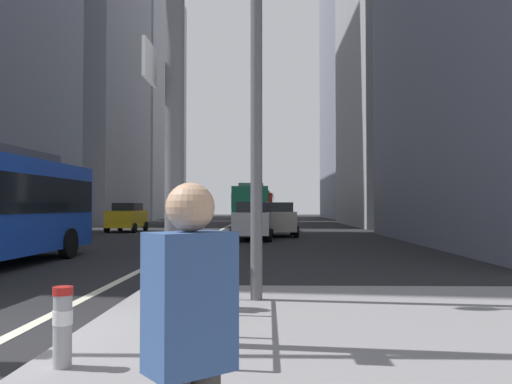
{
  "coord_description": "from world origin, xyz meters",
  "views": [
    {
      "loc": [
        3.43,
        -6.29,
        1.73
      ],
      "look_at": [
        2.79,
        20.96,
        2.48
      ],
      "focal_mm": 36.19,
      "sensor_mm": 36.0,
      "label": 1
    }
  ],
  "objects_px": {
    "city_bus_red_receding": "(252,205)",
    "car_receding_far": "(253,220)",
    "car_oncoming_mid": "(180,214)",
    "pedestrian_walking": "(190,347)",
    "car_receding_near": "(279,219)",
    "city_bus_red_distant": "(262,205)",
    "pedestrian_waiting": "(184,246)",
    "car_oncoming_far": "(127,217)",
    "traffic_signal_gantry": "(18,6)",
    "bollard_right": "(63,322)"
  },
  "relations": [
    {
      "from": "car_oncoming_far",
      "to": "car_receding_far",
      "type": "bearing_deg",
      "value": -43.3
    },
    {
      "from": "city_bus_red_distant",
      "to": "pedestrian_waiting",
      "type": "relative_size",
      "value": 6.32
    },
    {
      "from": "pedestrian_waiting",
      "to": "pedestrian_walking",
      "type": "distance_m",
      "value": 5.69
    },
    {
      "from": "traffic_signal_gantry",
      "to": "pedestrian_walking",
      "type": "bearing_deg",
      "value": -54.1
    },
    {
      "from": "car_receding_far",
      "to": "bollard_right",
      "type": "xyz_separation_m",
      "value": [
        -1.23,
        -21.46,
        -0.4
      ]
    },
    {
      "from": "bollard_right",
      "to": "car_receding_near",
      "type": "bearing_deg",
      "value": 83.95
    },
    {
      "from": "car_oncoming_mid",
      "to": "pedestrian_waiting",
      "type": "relative_size",
      "value": 2.65
    },
    {
      "from": "car_oncoming_mid",
      "to": "car_receding_far",
      "type": "relative_size",
      "value": 0.99
    },
    {
      "from": "car_receding_near",
      "to": "traffic_signal_gantry",
      "type": "xyz_separation_m",
      "value": [
        -3.54,
        -23.84,
        3.1
      ]
    },
    {
      "from": "traffic_signal_gantry",
      "to": "city_bus_red_receding",
      "type": "bearing_deg",
      "value": 87.19
    },
    {
      "from": "car_oncoming_far",
      "to": "pedestrian_waiting",
      "type": "distance_m",
      "value": 28.06
    },
    {
      "from": "city_bus_red_distant",
      "to": "car_oncoming_far",
      "type": "distance_m",
      "value": 24.88
    },
    {
      "from": "car_receding_near",
      "to": "city_bus_red_receding",
      "type": "bearing_deg",
      "value": 99.89
    },
    {
      "from": "car_receding_far",
      "to": "bollard_right",
      "type": "bearing_deg",
      "value": -93.29
    },
    {
      "from": "car_oncoming_far",
      "to": "traffic_signal_gantry",
      "type": "height_order",
      "value": "traffic_signal_gantry"
    },
    {
      "from": "city_bus_red_receding",
      "to": "car_oncoming_far",
      "type": "height_order",
      "value": "city_bus_red_receding"
    },
    {
      "from": "pedestrian_waiting",
      "to": "car_oncoming_far",
      "type": "bearing_deg",
      "value": 107.14
    },
    {
      "from": "car_receding_far",
      "to": "pedestrian_waiting",
      "type": "bearing_deg",
      "value": -91.61
    },
    {
      "from": "car_oncoming_mid",
      "to": "pedestrian_waiting",
      "type": "distance_m",
      "value": 38.65
    },
    {
      "from": "car_oncoming_mid",
      "to": "traffic_signal_gantry",
      "type": "bearing_deg",
      "value": -82.93
    },
    {
      "from": "city_bus_red_receding",
      "to": "pedestrian_walking",
      "type": "xyz_separation_m",
      "value": [
        0.89,
        -38.03,
        -0.75
      ]
    },
    {
      "from": "traffic_signal_gantry",
      "to": "pedestrian_waiting",
      "type": "bearing_deg",
      "value": 51.34
    },
    {
      "from": "city_bus_red_receding",
      "to": "traffic_signal_gantry",
      "type": "relative_size",
      "value": 1.82
    },
    {
      "from": "city_bus_red_distant",
      "to": "car_receding_near",
      "type": "xyz_separation_m",
      "value": [
        1.31,
        -28.26,
        -0.85
      ]
    },
    {
      "from": "car_receding_near",
      "to": "pedestrian_walking",
      "type": "relative_size",
      "value": 2.41
    },
    {
      "from": "city_bus_red_receding",
      "to": "bollard_right",
      "type": "bearing_deg",
      "value": -91.24
    },
    {
      "from": "pedestrian_walking",
      "to": "car_oncoming_mid",
      "type": "bearing_deg",
      "value": 99.82
    },
    {
      "from": "car_receding_near",
      "to": "car_oncoming_far",
      "type": "xyz_separation_m",
      "value": [
        -10.17,
        5.02,
        0.0
      ]
    },
    {
      "from": "city_bus_red_distant",
      "to": "car_oncoming_mid",
      "type": "bearing_deg",
      "value": -121.06
    },
    {
      "from": "city_bus_red_receding",
      "to": "car_receding_far",
      "type": "xyz_separation_m",
      "value": [
        0.47,
        -13.88,
        -0.84
      ]
    },
    {
      "from": "city_bus_red_distant",
      "to": "traffic_signal_gantry",
      "type": "height_order",
      "value": "traffic_signal_gantry"
    },
    {
      "from": "city_bus_red_receding",
      "to": "car_oncoming_mid",
      "type": "relative_size",
      "value": 2.4
    },
    {
      "from": "car_receding_far",
      "to": "pedestrian_walking",
      "type": "height_order",
      "value": "car_receding_far"
    },
    {
      "from": "traffic_signal_gantry",
      "to": "pedestrian_waiting",
      "type": "distance_m",
      "value": 3.97
    },
    {
      "from": "pedestrian_walking",
      "to": "pedestrian_waiting",
      "type": "bearing_deg",
      "value": 99.58
    },
    {
      "from": "car_receding_near",
      "to": "city_bus_red_distant",
      "type": "bearing_deg",
      "value": 92.66
    },
    {
      "from": "car_receding_near",
      "to": "car_oncoming_far",
      "type": "bearing_deg",
      "value": 153.73
    },
    {
      "from": "traffic_signal_gantry",
      "to": "pedestrian_walking",
      "type": "xyz_separation_m",
      "value": [
        2.58,
        -3.57,
        -3.0
      ]
    },
    {
      "from": "car_receding_near",
      "to": "pedestrian_walking",
      "type": "xyz_separation_m",
      "value": [
        -0.96,
        -27.4,
        0.1
      ]
    },
    {
      "from": "car_oncoming_far",
      "to": "traffic_signal_gantry",
      "type": "relative_size",
      "value": 0.69
    },
    {
      "from": "car_oncoming_mid",
      "to": "pedestrian_walking",
      "type": "bearing_deg",
      "value": -80.18
    },
    {
      "from": "city_bus_red_receding",
      "to": "car_receding_near",
      "type": "bearing_deg",
      "value": -80.11
    },
    {
      "from": "car_oncoming_mid",
      "to": "traffic_signal_gantry",
      "type": "height_order",
      "value": "traffic_signal_gantry"
    },
    {
      "from": "car_oncoming_mid",
      "to": "car_receding_far",
      "type": "distance_m",
      "value": 20.81
    },
    {
      "from": "bollard_right",
      "to": "pedestrian_waiting",
      "type": "relative_size",
      "value": 0.46
    },
    {
      "from": "city_bus_red_distant",
      "to": "pedestrian_waiting",
      "type": "bearing_deg",
      "value": -90.68
    },
    {
      "from": "city_bus_red_receding",
      "to": "car_receding_far",
      "type": "bearing_deg",
      "value": -88.08
    },
    {
      "from": "car_receding_far",
      "to": "traffic_signal_gantry",
      "type": "relative_size",
      "value": 0.77
    },
    {
      "from": "city_bus_red_distant",
      "to": "pedestrian_walking",
      "type": "height_order",
      "value": "city_bus_red_distant"
    },
    {
      "from": "car_receding_far",
      "to": "city_bus_red_distant",
      "type": "bearing_deg",
      "value": 89.86
    }
  ]
}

